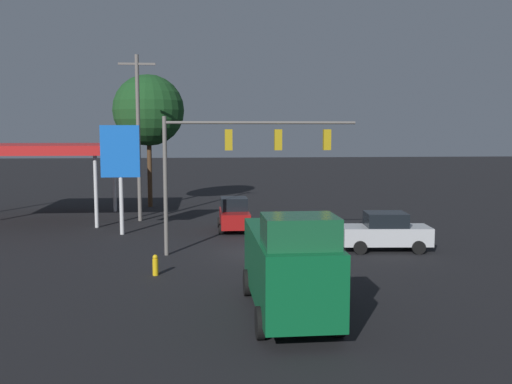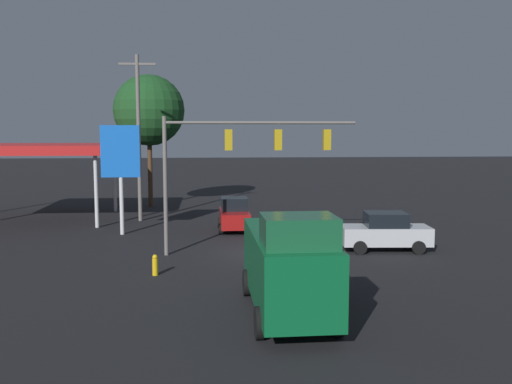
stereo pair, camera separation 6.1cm
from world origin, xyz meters
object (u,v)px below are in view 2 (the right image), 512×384
fire_hydrant (155,265)px  sedan_waiting (385,232)px  utility_pole (139,134)px  hatchback_crossing (234,215)px  traffic_signal_assembly (239,151)px  price_sign (120,157)px  delivery_truck (288,264)px  street_tree (149,111)px

fire_hydrant → sedan_waiting: bearing=-159.9°
utility_pole → hatchback_crossing: bearing=145.5°
traffic_signal_assembly → price_sign: (6.50, -5.80, -0.51)m
traffic_signal_assembly → hatchback_crossing: bearing=-90.6°
delivery_truck → hatchback_crossing: bearing=-177.4°
price_sign → hatchback_crossing: (-6.57, -0.80, -3.58)m
price_sign → sedan_waiting: 15.39m
hatchback_crossing → sedan_waiting: (-7.29, 6.45, 0.00)m
price_sign → sedan_waiting: bearing=157.8°
price_sign → fire_hydrant: 10.89m
delivery_truck → fire_hydrant: size_ratio=7.77×
fire_hydrant → street_tree: bearing=-83.9°
delivery_truck → street_tree: bearing=-166.3°
street_tree → fire_hydrant: size_ratio=11.76×
delivery_truck → sedan_waiting: bearing=146.0°
street_tree → traffic_signal_assembly: bearing=108.7°
price_sign → hatchback_crossing: bearing=-173.0°
traffic_signal_assembly → sedan_waiting: bearing=-178.8°
hatchback_crossing → fire_hydrant: size_ratio=4.33×
sedan_waiting → street_tree: street_tree is taller
hatchback_crossing → delivery_truck: 16.16m
traffic_signal_assembly → sedan_waiting: size_ratio=2.06×
price_sign → fire_hydrant: size_ratio=7.18×
utility_pole → hatchback_crossing: size_ratio=2.87×
hatchback_crossing → delivery_truck: (-1.01, 16.11, 0.75)m
traffic_signal_assembly → delivery_truck: (-1.08, 9.51, -3.34)m
delivery_truck → sedan_waiting: size_ratio=1.51×
price_sign → hatchback_crossing: price_sign is taller
traffic_signal_assembly → price_sign: traffic_signal_assembly is taller
price_sign → street_tree: 12.50m
utility_pole → delivery_truck: bearing=109.3°
utility_pole → delivery_truck: utility_pole is taller
hatchback_crossing → traffic_signal_assembly: bearing=-1.0°
delivery_truck → fire_hydrant: delivery_truck is taller
utility_pole → sedan_waiting: size_ratio=2.41×
sedan_waiting → hatchback_crossing: bearing=-37.1°
utility_pole → street_tree: 7.35m
price_sign → sedan_waiting: price_sign is taller
street_tree → hatchback_crossing: bearing=118.4°
price_sign → fire_hydrant: bearing=105.9°
sedan_waiting → price_sign: bearing=-17.7°
traffic_signal_assembly → delivery_truck: 10.14m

